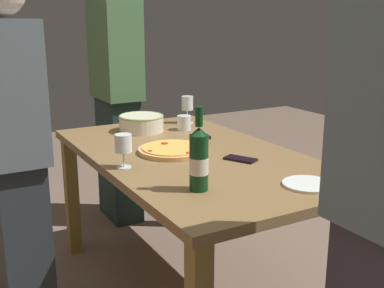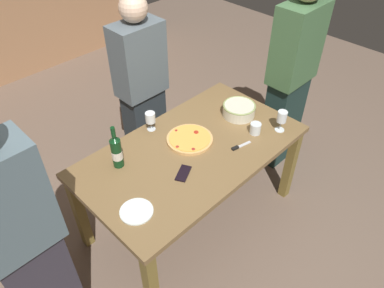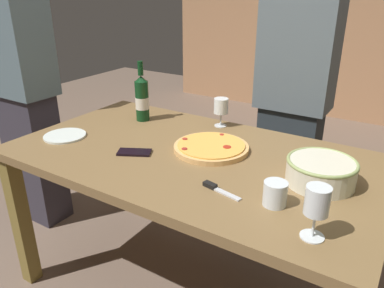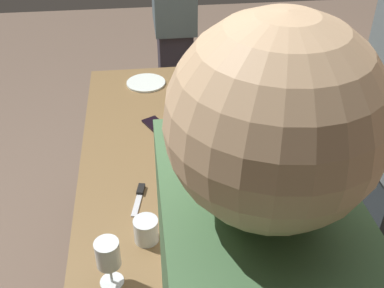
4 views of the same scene
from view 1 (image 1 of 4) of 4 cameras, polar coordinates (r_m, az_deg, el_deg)
name	(u,v)px [view 1 (image 1 of 4)]	position (r m, az deg, el deg)	size (l,w,h in m)	color
dining_table	(192,171)	(2.33, 0.00, -3.27)	(1.60, 0.90, 0.75)	brown
pizza	(173,150)	(2.31, -2.28, -0.69)	(0.33, 0.33, 0.03)	#E4AC65
serving_bowl	(141,122)	(2.75, -6.02, 2.56)	(0.25, 0.25, 0.09)	silver
wine_bottle	(199,159)	(1.78, 0.81, -1.75)	(0.07, 0.07, 0.32)	#0F3919
wine_glass_near_pizza	(123,145)	(2.07, -8.13, -0.12)	(0.07, 0.07, 0.15)	white
wine_glass_by_bottle	(187,105)	(2.94, -0.56, 4.66)	(0.07, 0.07, 0.17)	white
cup_amber	(184,123)	(2.77, -0.95, 2.53)	(0.08, 0.08, 0.08)	white
side_plate	(308,184)	(1.92, 13.57, -4.64)	(0.20, 0.20, 0.01)	white
cell_phone	(240,159)	(2.20, 5.75, -1.78)	(0.07, 0.14, 0.01)	black
pizza_knife	(205,136)	(2.61, 1.59, 0.97)	(0.16, 0.06, 0.02)	silver
person_host	(15,154)	(2.22, -20.25, -1.16)	(0.40, 0.24, 1.59)	#272F34
person_guest_left	(117,94)	(3.29, -8.91, 5.91)	(0.42, 0.24, 1.73)	#1C332F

